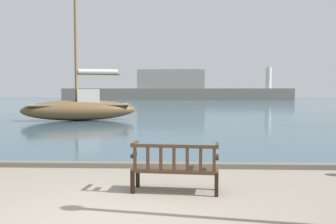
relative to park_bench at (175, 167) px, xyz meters
name	(u,v)px	position (x,y,z in m)	size (l,w,h in m)	color
ground_plane	(108,223)	(-0.93, -1.65, -0.47)	(160.00, 160.00, 0.00)	gray
harbor_water	(175,104)	(-0.93, 42.35, -0.43)	(100.00, 80.00, 0.08)	#385666
quay_edge_kerb	(139,165)	(-0.93, 2.20, -0.41)	(40.00, 0.30, 0.12)	#675F54
park_bench	(175,167)	(0.00, 0.00, 0.00)	(1.64, 0.67, 0.92)	black
sailboat_far_starboard	(80,108)	(-5.96, 15.17, 0.37)	(6.91, 3.74, 8.18)	brown
far_breakwater	(176,90)	(-1.01, 59.79, 1.39)	(40.89, 2.40, 5.86)	slate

